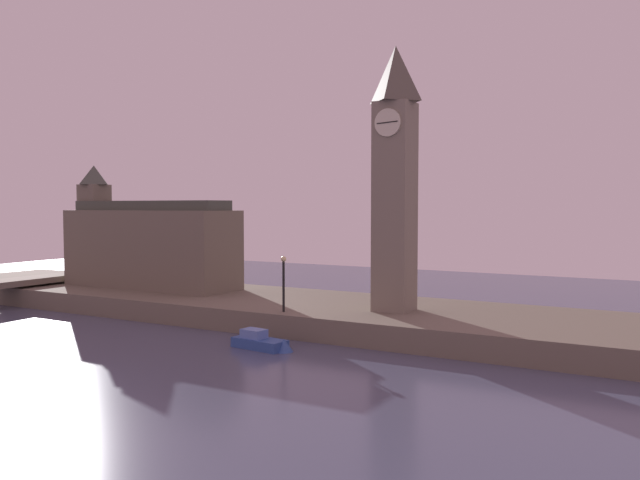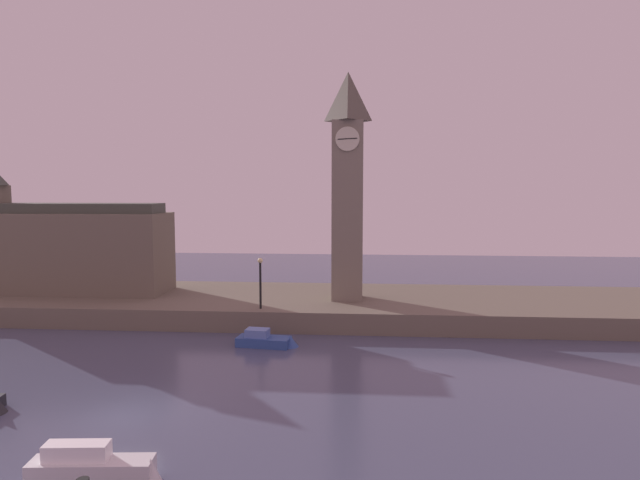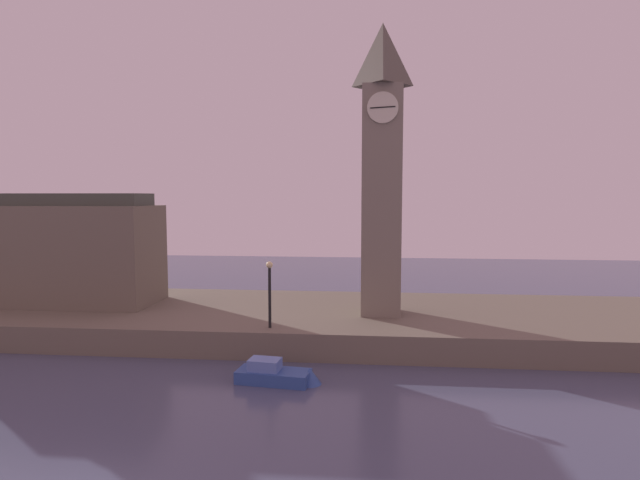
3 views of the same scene
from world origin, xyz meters
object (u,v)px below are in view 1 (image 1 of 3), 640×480
object	(u,v)px
parliament_hall	(146,244)
boat_tour_blue	(265,343)
clock_tower	(395,175)
streetlamp	(284,277)

from	to	relation	value
parliament_hall	boat_tour_blue	distance (m)	21.13
clock_tower	parliament_hall	bearing A→B (deg)	177.13
boat_tour_blue	clock_tower	bearing A→B (deg)	60.07
clock_tower	streetlamp	size ratio (longest dim) A/B	4.74
streetlamp	parliament_hall	bearing A→B (deg)	163.16
clock_tower	streetlamp	world-z (taller)	clock_tower
clock_tower	streetlamp	distance (m)	9.76
clock_tower	streetlamp	bearing A→B (deg)	-146.25
clock_tower	parliament_hall	distance (m)	23.67
streetlamp	boat_tour_blue	bearing A→B (deg)	-71.65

